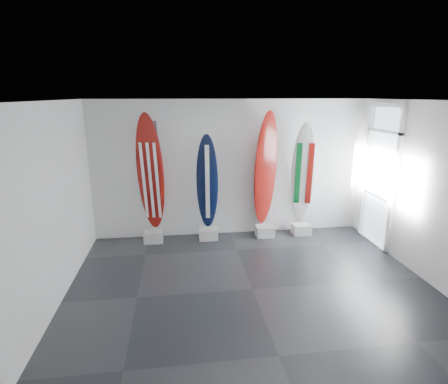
{
  "coord_description": "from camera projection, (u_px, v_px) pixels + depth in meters",
  "views": [
    {
      "loc": [
        -1.13,
        -5.03,
        3.08
      ],
      "look_at": [
        -0.29,
        1.4,
        1.28
      ],
      "focal_mm": 28.25,
      "sensor_mm": 36.0,
      "label": 1
    }
  ],
  "objects": [
    {
      "name": "wall_right",
      "position": [
        434.0,
        195.0,
        5.75
      ],
      "size": [
        0.0,
        5.0,
        5.0
      ],
      "primitive_type": "plane",
      "rotation": [
        1.57,
        0.0,
        -1.57
      ],
      "color": "white",
      "rests_on": "ground"
    },
    {
      "name": "wall_left",
      "position": [
        48.0,
        210.0,
        5.0
      ],
      "size": [
        0.0,
        5.0,
        5.0
      ],
      "primitive_type": "plane",
      "rotation": [
        1.57,
        0.0,
        1.57
      ],
      "color": "white",
      "rests_on": "ground"
    },
    {
      "name": "wall_outlet",
      "position": [
        120.0,
        223.0,
        7.74
      ],
      "size": [
        0.09,
        0.02,
        0.13
      ],
      "primitive_type": "cube",
      "color": "silver",
      "rests_on": "wall_back"
    },
    {
      "name": "display_block_italy",
      "position": [
        301.0,
        229.0,
        8.03
      ],
      "size": [
        0.4,
        0.3,
        0.24
      ],
      "primitive_type": "cube",
      "color": "silver",
      "rests_on": "floor"
    },
    {
      "name": "display_block_swiss",
      "position": [
        265.0,
        231.0,
        7.92
      ],
      "size": [
        0.4,
        0.3,
        0.24
      ],
      "primitive_type": "cube",
      "color": "silver",
      "rests_on": "floor"
    },
    {
      "name": "ceiling",
      "position": [
        257.0,
        101.0,
        4.97
      ],
      "size": [
        6.0,
        6.0,
        0.0
      ],
      "primitive_type": "plane",
      "rotation": [
        3.14,
        0.0,
        0.0
      ],
      "color": "white",
      "rests_on": "wall_back"
    },
    {
      "name": "glass_door",
      "position": [
        380.0,
        178.0,
        7.25
      ],
      "size": [
        0.12,
        1.16,
        2.85
      ],
      "primitive_type": null,
      "color": "white",
      "rests_on": "floor"
    },
    {
      "name": "wall_front",
      "position": [
        317.0,
        288.0,
        2.99
      ],
      "size": [
        6.0,
        0.0,
        6.0
      ],
      "primitive_type": "plane",
      "rotation": [
        -1.57,
        0.0,
        0.0
      ],
      "color": "white",
      "rests_on": "ground"
    },
    {
      "name": "balcony",
      "position": [
        432.0,
        218.0,
        7.66
      ],
      "size": [
        2.8,
        2.2,
        1.2
      ],
      "primitive_type": null,
      "color": "slate",
      "rests_on": "ground"
    },
    {
      "name": "surfboard_italy",
      "position": [
        303.0,
        174.0,
        7.78
      ],
      "size": [
        0.64,
        0.61,
        2.31
      ],
      "primitive_type": "ellipsoid",
      "rotation": [
        0.17,
        0.0,
        -0.3
      ],
      "color": "white",
      "rests_on": "display_block_italy"
    },
    {
      "name": "wall_back",
      "position": [
        230.0,
        169.0,
        7.76
      ],
      "size": [
        6.0,
        0.0,
        6.0
      ],
      "primitive_type": "plane",
      "rotation": [
        1.57,
        0.0,
        0.0
      ],
      "color": "white",
      "rests_on": "ground"
    },
    {
      "name": "surfboard_navy",
      "position": [
        207.0,
        182.0,
        7.55
      ],
      "size": [
        0.49,
        0.24,
        2.07
      ],
      "primitive_type": "ellipsoid",
      "rotation": [
        0.03,
        0.0,
        -0.19
      ],
      "color": "black",
      "rests_on": "display_block_navy"
    },
    {
      "name": "display_block_usa",
      "position": [
        154.0,
        237.0,
        7.61
      ],
      "size": [
        0.4,
        0.3,
        0.24
      ],
      "primitive_type": "cube",
      "color": "silver",
      "rests_on": "floor"
    },
    {
      "name": "floor",
      "position": [
        252.0,
        289.0,
        5.78
      ],
      "size": [
        6.0,
        6.0,
        0.0
      ],
      "primitive_type": "plane",
      "color": "black",
      "rests_on": "ground"
    },
    {
      "name": "surfboard_swiss",
      "position": [
        266.0,
        170.0,
        7.64
      ],
      "size": [
        0.63,
        0.45,
        2.54
      ],
      "primitive_type": "ellipsoid",
      "rotation": [
        0.07,
        0.0,
        0.36
      ],
      "color": "maroon",
      "rests_on": "display_block_swiss"
    },
    {
      "name": "surfboard_usa",
      "position": [
        150.0,
        173.0,
        7.34
      ],
      "size": [
        0.65,
        0.5,
        2.52
      ],
      "primitive_type": "ellipsoid",
      "rotation": [
        0.12,
        0.0,
        -0.24
      ],
      "color": "maroon",
      "rests_on": "display_block_usa"
    },
    {
      "name": "display_block_navy",
      "position": [
        208.0,
        234.0,
        7.76
      ],
      "size": [
        0.4,
        0.3,
        0.24
      ],
      "primitive_type": "cube",
      "color": "silver",
      "rests_on": "floor"
    }
  ]
}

